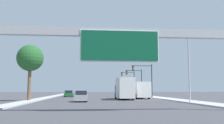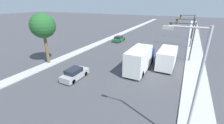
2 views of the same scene
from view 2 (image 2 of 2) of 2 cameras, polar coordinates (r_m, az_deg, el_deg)
sidewalk_right at (r=41.58m, az=28.91°, el=5.51°), size 3.00×120.00×0.15m
median_strip_left at (r=46.10m, az=0.47°, el=9.55°), size 2.00×120.00×0.15m
car_near_left at (r=40.79m, az=2.66°, el=8.81°), size 1.84×4.50×1.44m
car_far_left at (r=20.99m, az=-13.99°, el=-4.41°), size 1.72×4.21×1.54m
truck_box_primary at (r=25.92m, az=20.41°, el=1.86°), size 2.48×8.14×3.02m
truck_box_secondary at (r=23.00m, az=10.66°, el=1.17°), size 2.46×8.60×3.60m
traffic_light_near_intersection at (r=28.87m, az=26.14°, el=9.12°), size 4.28×0.32×6.78m
traffic_light_mid_block at (r=38.77m, az=26.76°, el=11.47°), size 4.09×0.32×6.55m
traffic_light_far_intersection at (r=48.68m, az=27.22°, el=13.17°), size 3.94×0.32×6.77m
palm_tree_background at (r=26.49m, az=-24.85°, el=12.30°), size 3.94×3.94×8.35m
street_lamp_right at (r=10.60m, az=28.26°, el=-7.10°), size 2.56×0.28×8.59m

